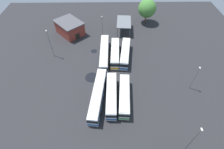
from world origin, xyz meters
name	(u,v)px	position (x,y,z in m)	size (l,w,h in m)	color
ground_plane	(113,76)	(0.00, 0.00, 0.00)	(96.89, 96.89, 0.00)	#28282B
bus_row0_slot0	(124,96)	(-8.17, -2.61, 1.79)	(11.97, 3.31, 3.39)	silver
bus_row0_slot1	(111,95)	(-7.88, 0.59, 1.80)	(12.73, 2.82, 3.39)	silver
bus_row0_slot2	(98,95)	(-7.85, 3.98, 1.80)	(15.72, 4.30, 3.39)	silver
bus_row1_slot0	(125,53)	(8.19, -3.93, 1.80)	(12.71, 4.16, 3.39)	silver
bus_row1_slot1	(115,53)	(8.32, -0.73, 1.80)	(12.26, 3.02, 3.39)	silver
bus_row1_slot2	(104,53)	(8.26, 2.64, 1.80)	(15.58, 2.76, 3.39)	silver
depot_building	(70,28)	(22.12, 15.55, 2.46)	(12.27, 12.09, 4.89)	maroon
maintenance_shelter	(124,22)	(23.65, -4.40, 3.72)	(9.35, 5.71, 3.94)	slate
lamp_post_far_corner	(195,77)	(-4.52, -20.67, 4.32)	(0.56, 0.28, 7.83)	slate
lamp_post_near_entrance	(102,25)	(20.45, 3.49, 4.25)	(0.56, 0.28, 7.69)	slate
lamp_post_mid_lot	(193,139)	(-20.61, -14.46, 5.09)	(0.56, 0.28, 9.34)	slate
lamp_post_by_building	(50,43)	(9.35, 19.03, 5.18)	(0.56, 0.28, 9.52)	slate
tree_north_edge	(147,8)	(29.65, -13.58, 5.90)	(6.89, 6.89, 9.35)	brown
puddle_front_lane	(92,77)	(-0.29, 6.14, 0.00)	(3.92, 3.92, 0.01)	black
puddle_near_shelter	(94,51)	(11.47, 6.23, 0.00)	(2.09, 2.09, 0.01)	black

